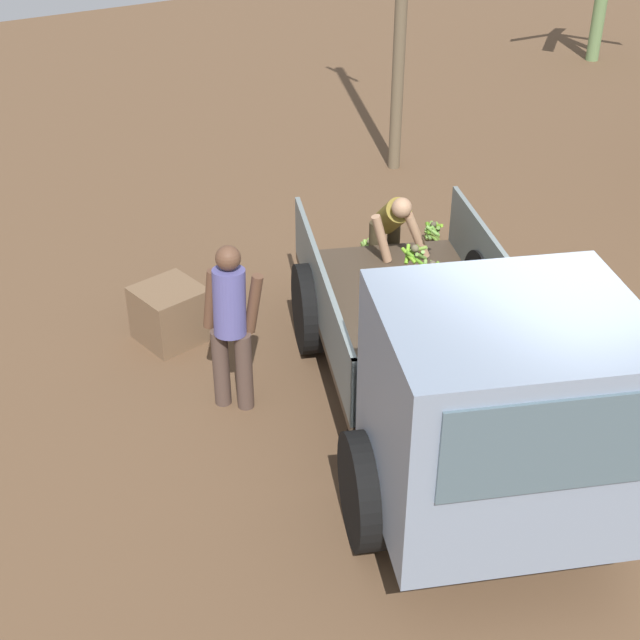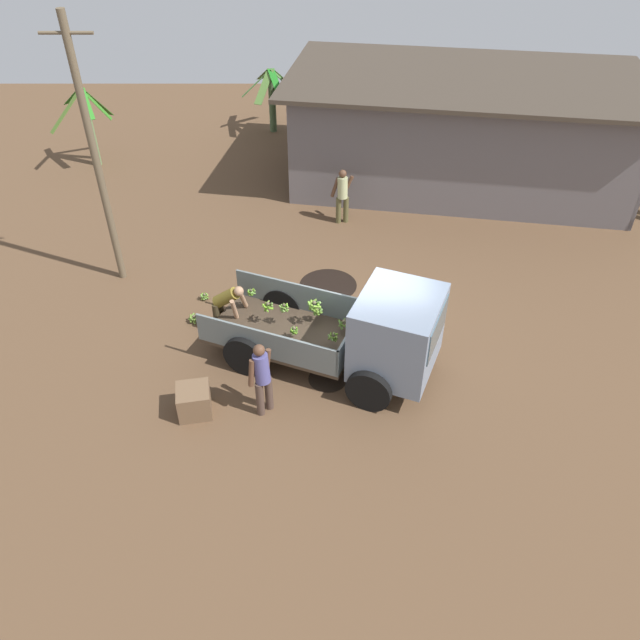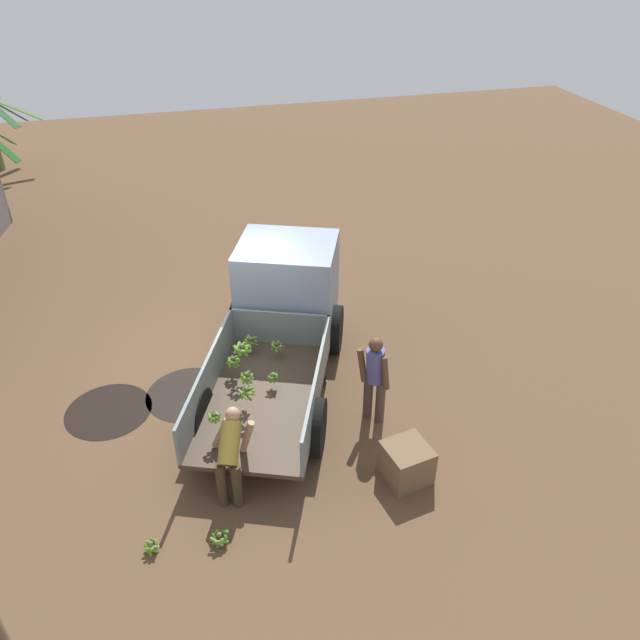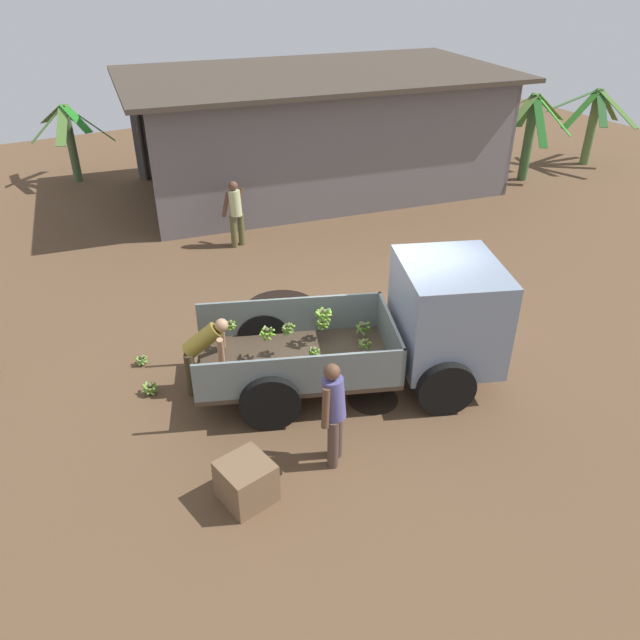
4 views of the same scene
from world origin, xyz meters
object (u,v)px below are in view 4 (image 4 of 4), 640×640
Objects in this scene: cargo_truck at (417,323)px; person_foreground_visitor at (334,410)px; person_bystander_near_shed at (235,211)px; banana_bunch_on_ground_0 at (142,360)px; wooden_crate_0 at (246,481)px; person_worker_loading at (202,350)px; banana_bunch_on_ground_1 at (150,388)px.

person_foreground_visitor is (-2.15, -1.03, -0.18)m from cargo_truck.
cargo_truck is 6.48m from person_bystander_near_shed.
person_foreground_visitor is 7.69m from person_bystander_near_shed.
wooden_crate_0 reaches higher than banana_bunch_on_ground_0.
person_bystander_near_shed is (-0.42, 6.46, -0.20)m from cargo_truck.
person_bystander_near_shed reaches higher than banana_bunch_on_ground_0.
person_foreground_visitor is 1.48m from wooden_crate_0.
person_worker_loading is (-0.98, 2.45, -0.14)m from person_foreground_visitor.
person_worker_loading is 4.66× the size of banana_bunch_on_ground_1.
person_worker_loading reaches higher than banana_bunch_on_ground_0.
person_foreground_visitor reaches higher than banana_bunch_on_ground_1.
wooden_crate_0 is (0.47, -2.82, 0.18)m from banana_bunch_on_ground_1.
banana_bunch_on_ground_1 is at bearing -97.16° from banana_bunch_on_ground_0.
banana_bunch_on_ground_1 is 0.44× the size of wooden_crate_0.
cargo_truck is at bearing 171.39° from person_bystander_near_shed.
person_bystander_near_shed is 5.96m from banana_bunch_on_ground_1.
banana_bunch_on_ground_1 is (-3.54, -4.73, -0.77)m from person_bystander_near_shed.
person_worker_loading is at bearing -20.24° from banana_bunch_on_ground_1.
wooden_crate_0 is at bearing -80.54° from banana_bunch_on_ground_1.
person_worker_loading reaches higher than wooden_crate_0.
person_foreground_visitor is 1.26× the size of person_worker_loading.
person_foreground_visitor is 4.11m from banana_bunch_on_ground_0.
person_worker_loading is at bearing 177.55° from cargo_truck.
banana_bunch_on_ground_0 is (-1.71, 3.65, -0.81)m from person_foreground_visitor.
banana_bunch_on_ground_0 is (-3.86, 2.62, -0.99)m from cargo_truck.
person_worker_loading is 1.11m from banana_bunch_on_ground_1.
person_foreground_visitor is 2.64m from person_worker_loading.
person_foreground_visitor reaches higher than banana_bunch_on_ground_0.
wooden_crate_0 is (-3.50, -1.09, -0.79)m from cargo_truck.
cargo_truck reaches higher than person_foreground_visitor.
wooden_crate_0 is at bearing -79.48° from person_worker_loading.
cargo_truck is 3.75m from wooden_crate_0.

